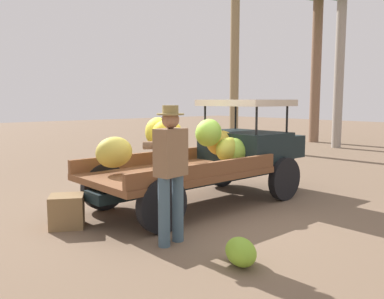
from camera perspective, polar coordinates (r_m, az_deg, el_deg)
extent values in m
plane|color=brown|center=(6.76, -0.29, -8.65)|extent=(60.00, 60.00, 0.00)
cube|color=black|center=(7.01, 0.61, -4.35)|extent=(4.00, 0.49, 0.16)
cylinder|color=black|center=(8.58, 4.24, -2.62)|extent=(0.79, 0.15, 0.79)
cylinder|color=black|center=(7.57, 12.95, -4.08)|extent=(0.79, 0.15, 0.79)
cylinder|color=black|center=(6.90, -12.33, -5.13)|extent=(0.79, 0.15, 0.79)
cylinder|color=black|center=(5.59, -4.24, -7.84)|extent=(0.79, 0.15, 0.79)
cube|color=brown|center=(6.69, -2.25, -3.33)|extent=(3.02, 1.76, 0.10)
cube|color=brown|center=(7.30, -6.23, -1.24)|extent=(3.00, 0.12, 0.22)
cube|color=brown|center=(6.08, 2.51, -2.86)|extent=(3.00, 0.12, 0.22)
cube|color=black|center=(7.82, 7.44, 0.51)|extent=(1.12, 1.53, 0.55)
cube|color=black|center=(8.52, 11.43, 0.59)|extent=(0.71, 1.07, 0.44)
cylinder|color=black|center=(8.54, 6.18, 4.77)|extent=(0.04, 0.04, 0.55)
cylinder|color=black|center=(7.72, 13.29, 4.40)|extent=(0.04, 0.04, 0.55)
cylinder|color=black|center=(7.91, 1.86, 4.64)|extent=(0.04, 0.04, 0.55)
cylinder|color=black|center=(7.02, 9.12, 4.26)|extent=(0.04, 0.04, 0.55)
cube|color=#C2B29C|center=(7.77, 7.54, 6.57)|extent=(1.24, 1.53, 0.12)
ellipsoid|color=gold|center=(7.46, 4.11, 0.94)|extent=(0.68, 0.73, 0.63)
ellipsoid|color=yellow|center=(6.49, -3.53, 2.40)|extent=(0.55, 0.57, 0.53)
ellipsoid|color=gold|center=(7.17, 5.22, 0.00)|extent=(0.74, 0.56, 0.45)
ellipsoid|color=gold|center=(6.93, -4.82, 2.46)|extent=(0.49, 0.50, 0.52)
ellipsoid|color=#8DC43F|center=(6.98, 2.34, 2.38)|extent=(0.60, 0.72, 0.64)
ellipsoid|color=gold|center=(7.38, 2.41, 2.62)|extent=(0.54, 0.53, 0.52)
ellipsoid|color=gold|center=(6.40, -10.95, -0.39)|extent=(0.66, 0.69, 0.65)
ellipsoid|color=#8CBC3D|center=(7.19, 6.24, -0.12)|extent=(0.63, 0.66, 0.57)
cylinder|color=#425B6C|center=(5.07, -3.98, -8.84)|extent=(0.15, 0.15, 0.88)
cylinder|color=#425B6C|center=(5.25, -2.03, -8.26)|extent=(0.15, 0.15, 0.88)
cube|color=#856448|center=(5.01, -3.04, -0.40)|extent=(0.44, 0.31, 0.59)
cylinder|color=#856448|center=(5.00, -4.66, 0.59)|extent=(0.37, 0.34, 0.10)
cylinder|color=#856448|center=(5.14, -3.13, 0.78)|extent=(0.28, 0.40, 0.10)
sphere|color=#9A6B4D|center=(4.98, -3.07, 4.25)|extent=(0.22, 0.22, 0.22)
cylinder|color=olive|center=(4.98, -3.07, 5.01)|extent=(0.34, 0.34, 0.02)
cylinder|color=olive|center=(4.97, -3.07, 5.70)|extent=(0.20, 0.20, 0.10)
cube|color=olive|center=(6.13, -17.28, -8.33)|extent=(0.62, 0.61, 0.47)
ellipsoid|color=#82B42F|center=(4.63, 6.91, -14.17)|extent=(0.53, 0.61, 0.33)
cylinder|color=#8B7653|center=(15.71, 6.07, 14.74)|extent=(0.33, 0.33, 7.91)
cylinder|color=gray|center=(16.53, 20.12, 10.77)|extent=(0.35, 0.35, 6.08)
cylinder|color=brown|center=(18.55, 17.16, 11.51)|extent=(0.42, 0.42, 6.78)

